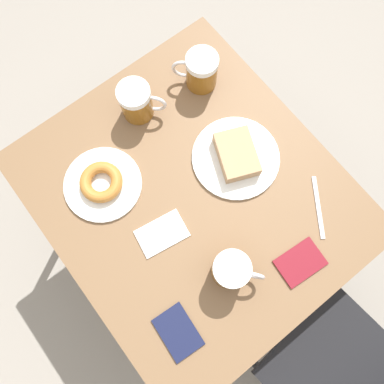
{
  "coord_description": "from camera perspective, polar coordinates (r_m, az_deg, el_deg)",
  "views": [
    {
      "loc": [
        0.17,
        0.21,
        1.74
      ],
      "look_at": [
        0.0,
        0.0,
        0.72
      ],
      "focal_mm": 35.0,
      "sensor_mm": 36.0,
      "label": 1
    }
  ],
  "objects": [
    {
      "name": "table",
      "position": [
        1.14,
        -0.0,
        -1.08
      ],
      "size": [
        0.8,
        0.91,
        0.7
      ],
      "color": "brown",
      "rests_on": "ground_plane"
    },
    {
      "name": "ground_plane",
      "position": [
        1.76,
        -0.0,
        -6.03
      ],
      "size": [
        8.0,
        8.0,
        0.0
      ],
      "primitive_type": "plane",
      "color": "gray"
    },
    {
      "name": "plate_with_cake",
      "position": [
        1.1,
        6.75,
        5.45
      ],
      "size": [
        0.26,
        0.26,
        0.05
      ],
      "color": "white",
      "rests_on": "table"
    },
    {
      "name": "beer_mug_right",
      "position": [
        1.13,
        -8.41,
        13.45
      ],
      "size": [
        0.12,
        0.12,
        0.12
      ],
      "color": "#8C5619",
      "rests_on": "table"
    },
    {
      "name": "passport_far_edge",
      "position": [
        1.08,
        16.17,
        -10.26
      ],
      "size": [
        0.13,
        0.1,
        0.01
      ],
      "rotation": [
        0.0,
        0.0,
        4.62
      ],
      "color": "maroon",
      "rests_on": "table"
    },
    {
      "name": "plate_with_donut",
      "position": [
        1.1,
        -13.55,
        1.31
      ],
      "size": [
        0.23,
        0.23,
        0.04
      ],
      "color": "white",
      "rests_on": "table"
    },
    {
      "name": "fork",
      "position": [
        1.12,
        18.67,
        -2.19
      ],
      "size": [
        0.11,
        0.16,
        0.0
      ],
      "rotation": [
        0.0,
        0.0,
        5.68
      ],
      "color": "silver",
      "rests_on": "table"
    },
    {
      "name": "beer_mug_center",
      "position": [
        1.17,
        1.35,
        17.98
      ],
      "size": [
        0.12,
        0.12,
        0.12
      ],
      "color": "#8C5619",
      "rests_on": "table"
    },
    {
      "name": "passport_near_edge",
      "position": [
        1.04,
        -2.15,
        -20.55
      ],
      "size": [
        0.1,
        0.13,
        0.01
      ],
      "rotation": [
        0.0,
        0.0,
        6.2
      ],
      "color": "#141938",
      "rests_on": "table"
    },
    {
      "name": "beer_mug_left",
      "position": [
        0.99,
        6.0,
        -11.74
      ],
      "size": [
        0.11,
        0.12,
        0.12
      ],
      "color": "#8C5619",
      "rests_on": "table"
    },
    {
      "name": "napkin_folded",
      "position": [
        1.05,
        -4.61,
        -6.32
      ],
      "size": [
        0.15,
        0.11,
        0.0
      ],
      "rotation": [
        0.0,
        0.0,
        2.98
      ],
      "color": "white",
      "rests_on": "table"
    }
  ]
}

